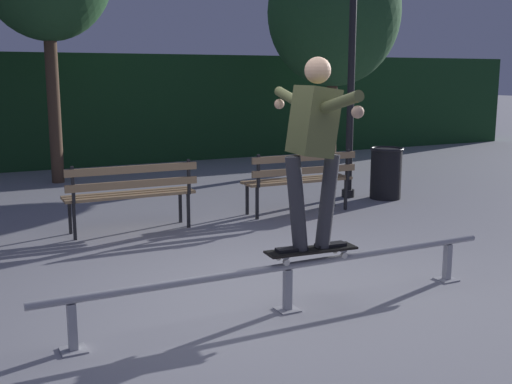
# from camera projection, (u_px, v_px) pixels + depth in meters

# --- Properties ---
(ground_plane) EXTENTS (90.00, 90.00, 0.00)m
(ground_plane) POSITION_uv_depth(u_px,v_px,m) (271.00, 299.00, 5.41)
(ground_plane) COLOR gray
(hedge_backdrop) EXTENTS (24.00, 1.20, 2.35)m
(hedge_backdrop) POSITION_uv_depth(u_px,v_px,m) (68.00, 110.00, 13.33)
(hedge_backdrop) COLOR #193D1E
(hedge_backdrop) RESTS_ON ground
(grind_rail) EXTENTS (4.06, 0.18, 0.41)m
(grind_rail) POSITION_uv_depth(u_px,v_px,m) (288.00, 273.00, 5.10)
(grind_rail) COLOR #9E9EA3
(grind_rail) RESTS_ON ground
(skateboard) EXTENTS (0.79, 0.26, 0.09)m
(skateboard) POSITION_uv_depth(u_px,v_px,m) (311.00, 251.00, 5.17)
(skateboard) COLOR black
(skateboard) RESTS_ON grind_rail
(skateboarder) EXTENTS (0.63, 1.41, 1.56)m
(skateboarder) POSITION_uv_depth(u_px,v_px,m) (314.00, 138.00, 5.00)
(skateboarder) COLOR black
(skateboarder) RESTS_ON skateboard
(park_bench_left_center) EXTENTS (1.61, 0.45, 0.88)m
(park_bench_left_center) POSITION_uv_depth(u_px,v_px,m) (131.00, 189.00, 7.63)
(park_bench_left_center) COLOR black
(park_bench_left_center) RESTS_ON ground
(park_bench_right_center) EXTENTS (1.61, 0.45, 0.88)m
(park_bench_right_center) POSITION_uv_depth(u_px,v_px,m) (300.00, 175.00, 8.68)
(park_bench_right_center) COLOR black
(park_bench_right_center) RESTS_ON ground
(tree_far_right) EXTENTS (2.66, 2.66, 4.60)m
(tree_far_right) POSITION_uv_depth(u_px,v_px,m) (334.00, 13.00, 12.49)
(tree_far_right) COLOR #4C3828
(tree_far_right) RESTS_ON ground
(lamp_post_right) EXTENTS (0.32, 0.32, 3.90)m
(lamp_post_right) POSITION_uv_depth(u_px,v_px,m) (352.00, 37.00, 9.49)
(lamp_post_right) COLOR black
(lamp_post_right) RESTS_ON ground
(trash_can) EXTENTS (0.52, 0.52, 0.80)m
(trash_can) POSITION_uv_depth(u_px,v_px,m) (386.00, 172.00, 9.76)
(trash_can) COLOR black
(trash_can) RESTS_ON ground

